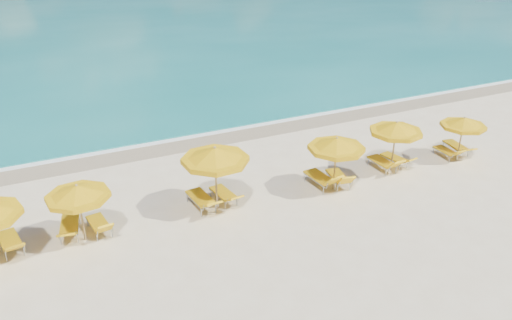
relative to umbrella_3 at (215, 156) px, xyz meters
name	(u,v)px	position (x,y,z in m)	size (l,w,h in m)	color
ground_plane	(272,201)	(2.18, -0.50, -2.24)	(120.00, 120.00, 0.00)	beige
ocean	(86,19)	(2.18, 47.50, -2.24)	(120.00, 80.00, 0.30)	#136E6B
wet_sand_band	(207,138)	(2.18, 6.90, -2.24)	(120.00, 2.60, 0.01)	tan
foam_line	(202,132)	(2.18, 7.70, -2.24)	(120.00, 1.20, 0.03)	white
whitecap_near	(64,101)	(-3.82, 16.50, -2.24)	(14.00, 0.36, 0.05)	white
whitecap_far	(226,55)	(10.18, 23.50, -2.24)	(18.00, 0.30, 0.05)	white
umbrella_2	(77,193)	(-4.97, -0.05, -0.35)	(2.70, 2.70, 2.21)	tan
umbrella_3	(215,156)	(0.00, 0.00, 0.00)	(3.30, 3.30, 2.63)	tan
umbrella_4	(336,145)	(4.96, -0.68, -0.22)	(2.75, 2.75, 2.37)	tan
umbrella_5	(396,129)	(8.33, -0.29, -0.24)	(2.66, 2.66, 2.35)	tan
umbrella_6	(464,123)	(11.96, -0.68, -0.45)	(2.24, 2.24, 2.10)	tan
lounger_1_right	(11,245)	(-7.32, 0.39, -2.01)	(0.95, 1.94, 0.82)	#A5A8AD
lounger_2_left	(70,229)	(-5.39, 0.52, -2.01)	(0.96, 2.02, 0.76)	#A5A8AD
lounger_2_right	(100,227)	(-4.42, 0.21, -2.03)	(0.79, 1.75, 0.83)	#A5A8AD
lounger_3_left	(202,202)	(-0.53, 0.25, -1.99)	(0.85, 2.10, 0.85)	#A5A8AD
lounger_3_right	(224,197)	(0.44, 0.33, -2.02)	(0.82, 1.88, 0.73)	#A5A8AD
lounger_4_left	(320,181)	(4.59, -0.26, -1.99)	(0.80, 2.00, 0.97)	#A5A8AD
lounger_4_right	(338,180)	(5.34, -0.47, -2.01)	(0.96, 1.87, 0.90)	#A5A8AD
lounger_5_left	(383,165)	(7.97, -0.13, -2.01)	(0.67, 1.85, 0.89)	#A5A8AD
lounger_5_right	(395,161)	(8.80, 0.03, -2.04)	(0.80, 1.77, 0.71)	#A5A8AD
lounger_6_left	(446,154)	(11.54, -0.37, -2.04)	(0.63, 1.63, 0.74)	#A5A8AD
lounger_6_right	(456,149)	(12.38, -0.17, -2.02)	(0.89, 1.93, 0.69)	#A5A8AD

